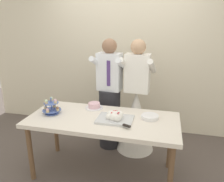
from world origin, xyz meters
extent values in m
plane|color=#564C47|center=(0.00, 0.00, 0.00)|extent=(8.00, 8.00, 0.00)
cube|color=beige|center=(0.00, 1.42, 1.45)|extent=(5.20, 0.10, 2.90)
cube|color=silver|center=(0.00, 0.00, 0.75)|extent=(1.80, 0.80, 0.05)
cylinder|color=brown|center=(-0.82, -0.32, 0.36)|extent=(0.06, 0.06, 0.72)
cylinder|color=brown|center=(0.82, -0.32, 0.36)|extent=(0.06, 0.06, 0.72)
cylinder|color=brown|center=(-0.82, 0.32, 0.36)|extent=(0.06, 0.06, 0.72)
cylinder|color=brown|center=(0.82, 0.32, 0.36)|extent=(0.06, 0.06, 0.72)
cylinder|color=#4C66B2|center=(-0.66, -0.02, 0.78)|extent=(0.17, 0.17, 0.01)
cylinder|color=#4C66B2|center=(-0.66, -0.02, 0.88)|extent=(0.01, 0.01, 0.21)
cylinder|color=#4C66B2|center=(-0.66, -0.02, 0.82)|extent=(0.23, 0.23, 0.01)
cylinder|color=#D1B784|center=(-0.57, -0.03, 0.84)|extent=(0.04, 0.04, 0.03)
sphere|color=brown|center=(-0.57, -0.03, 0.86)|extent=(0.04, 0.04, 0.04)
cylinder|color=#D1B784|center=(-0.67, 0.07, 0.84)|extent=(0.04, 0.04, 0.03)
sphere|color=brown|center=(-0.67, 0.07, 0.86)|extent=(0.04, 0.04, 0.04)
cylinder|color=#D1B784|center=(-0.75, -0.01, 0.84)|extent=(0.04, 0.04, 0.03)
sphere|color=white|center=(-0.75, -0.01, 0.86)|extent=(0.04, 0.04, 0.04)
cylinder|color=#D1B784|center=(-0.67, -0.10, 0.84)|extent=(0.04, 0.04, 0.03)
sphere|color=#EAB7C6|center=(-0.67, -0.10, 0.86)|extent=(0.04, 0.04, 0.04)
cylinder|color=#4C66B2|center=(-0.66, -0.02, 0.92)|extent=(0.18, 0.18, 0.01)
cylinder|color=#D1B784|center=(-0.60, -0.02, 0.93)|extent=(0.04, 0.04, 0.03)
sphere|color=#EAB7C6|center=(-0.60, -0.02, 0.96)|extent=(0.04, 0.04, 0.04)
cylinder|color=#D1B784|center=(-0.69, 0.04, 0.93)|extent=(0.04, 0.04, 0.03)
sphere|color=beige|center=(-0.69, 0.04, 0.96)|extent=(0.04, 0.04, 0.04)
cylinder|color=#D1B784|center=(-0.70, -0.06, 0.93)|extent=(0.04, 0.04, 0.03)
sphere|color=beige|center=(-0.70, -0.06, 0.96)|extent=(0.04, 0.04, 0.04)
cube|color=silver|center=(0.16, -0.03, 0.79)|extent=(0.42, 0.31, 0.02)
sphere|color=white|center=(0.20, -0.03, 0.83)|extent=(0.10, 0.10, 0.10)
sphere|color=white|center=(0.20, 0.03, 0.83)|extent=(0.09, 0.09, 0.09)
sphere|color=white|center=(0.14, 0.03, 0.83)|extent=(0.09, 0.09, 0.09)
sphere|color=white|center=(0.10, 0.00, 0.83)|extent=(0.10, 0.10, 0.10)
sphere|color=white|center=(0.09, -0.06, 0.82)|extent=(0.07, 0.07, 0.07)
sphere|color=white|center=(0.15, -0.07, 0.83)|extent=(0.10, 0.10, 0.10)
sphere|color=white|center=(0.20, -0.08, 0.83)|extent=(0.09, 0.09, 0.09)
sphere|color=white|center=(0.16, -0.03, 0.84)|extent=(0.11, 0.11, 0.11)
sphere|color=#DB474C|center=(0.17, -0.01, 0.89)|extent=(0.02, 0.02, 0.02)
sphere|color=#B21923|center=(0.21, -0.06, 0.89)|extent=(0.02, 0.02, 0.02)
sphere|color=#B21923|center=(0.20, -0.07, 0.89)|extent=(0.02, 0.02, 0.02)
sphere|color=#B21923|center=(0.16, -0.02, 0.89)|extent=(0.02, 0.02, 0.02)
sphere|color=#2D1938|center=(0.17, 0.02, 0.87)|extent=(0.02, 0.02, 0.02)
sphere|color=#DB474C|center=(0.15, -0.03, 0.89)|extent=(0.02, 0.02, 0.02)
sphere|color=#DB474C|center=(0.13, -0.06, 0.88)|extent=(0.02, 0.02, 0.02)
cube|color=silver|center=(0.19, -0.14, 0.80)|extent=(0.22, 0.11, 0.00)
cube|color=black|center=(0.33, -0.20, 0.81)|extent=(0.09, 0.06, 0.02)
cylinder|color=white|center=(0.55, 0.12, 0.78)|extent=(0.20, 0.20, 0.01)
cylinder|color=white|center=(0.55, 0.12, 0.79)|extent=(0.20, 0.20, 0.01)
cylinder|color=white|center=(0.55, 0.12, 0.80)|extent=(0.20, 0.20, 0.01)
cylinder|color=white|center=(0.55, 0.12, 0.81)|extent=(0.20, 0.20, 0.01)
cylinder|color=white|center=(-0.20, 0.28, 0.78)|extent=(0.24, 0.24, 0.01)
cylinder|color=#EAB7C6|center=(-0.20, 0.28, 0.82)|extent=(0.15, 0.15, 0.06)
cylinder|color=#232328|center=(-0.09, 0.67, 0.46)|extent=(0.32, 0.32, 0.92)
cube|color=white|center=(-0.09, 0.67, 1.19)|extent=(0.36, 0.24, 0.54)
sphere|color=#8C664C|center=(-0.09, 0.67, 1.55)|extent=(0.21, 0.21, 0.21)
cylinder|color=white|center=(-0.26, 0.69, 1.30)|extent=(0.13, 0.49, 0.28)
cylinder|color=white|center=(0.12, 0.65, 1.30)|extent=(0.13, 0.49, 0.28)
cube|color=#4C3372|center=(-0.07, 0.57, 1.19)|extent=(0.05, 0.02, 0.36)
cone|color=white|center=(0.31, 0.67, 0.46)|extent=(0.56, 0.56, 0.92)
cube|color=white|center=(0.31, 0.67, 1.19)|extent=(0.35, 0.22, 0.54)
sphere|color=tan|center=(0.31, 0.67, 1.55)|extent=(0.21, 0.21, 0.21)
cylinder|color=white|center=(0.13, 0.69, 1.30)|extent=(0.10, 0.49, 0.28)
cylinder|color=white|center=(0.51, 0.66, 1.30)|extent=(0.10, 0.49, 0.28)
camera|label=1|loc=(0.68, -2.30, 1.88)|focal=35.04mm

